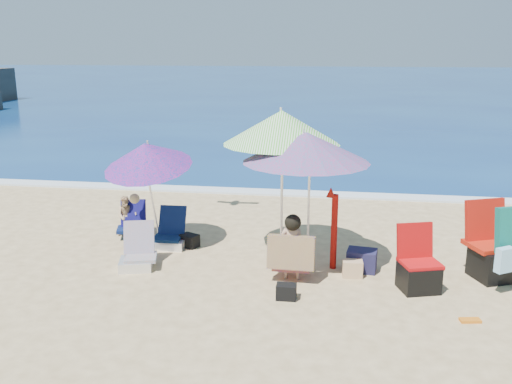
# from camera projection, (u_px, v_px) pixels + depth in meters

# --- Properties ---
(ground) EXTENTS (120.00, 120.00, 0.00)m
(ground) POSITION_uv_depth(u_px,v_px,m) (267.00, 289.00, 7.63)
(ground) COLOR #D8BC84
(ground) RESTS_ON ground
(sea) EXTENTS (120.00, 80.00, 0.12)m
(sea) POSITION_uv_depth(u_px,v_px,m) (332.00, 83.00, 50.68)
(sea) COLOR navy
(sea) RESTS_ON ground
(foam) EXTENTS (120.00, 0.50, 0.04)m
(foam) POSITION_uv_depth(u_px,v_px,m) (297.00, 193.00, 12.50)
(foam) COLOR white
(foam) RESTS_ON ground
(umbrella_turquoise) EXTENTS (2.34, 2.34, 2.08)m
(umbrella_turquoise) POSITION_uv_depth(u_px,v_px,m) (306.00, 147.00, 7.87)
(umbrella_turquoise) COLOR white
(umbrella_turquoise) RESTS_ON ground
(umbrella_striped) EXTENTS (1.77, 1.77, 2.34)m
(umbrella_striped) POSITION_uv_depth(u_px,v_px,m) (282.00, 127.00, 8.28)
(umbrella_striped) COLOR white
(umbrella_striped) RESTS_ON ground
(umbrella_blue) EXTENTS (1.63, 1.67, 1.90)m
(umbrella_blue) POSITION_uv_depth(u_px,v_px,m) (146.00, 155.00, 8.74)
(umbrella_blue) COLOR white
(umbrella_blue) RESTS_ON ground
(furled_umbrella) EXTENTS (0.21, 0.19, 1.25)m
(furled_umbrella) POSITION_uv_depth(u_px,v_px,m) (333.00, 224.00, 8.18)
(furled_umbrella) COLOR #A2110B
(furled_umbrella) RESTS_ON ground
(chair_navy) EXTENTS (0.52, 0.57, 0.63)m
(chair_navy) POSITION_uv_depth(u_px,v_px,m) (171.00, 237.00, 9.22)
(chair_navy) COLOR #0B2040
(chair_navy) RESTS_ON ground
(chair_rainbow) EXTENTS (0.62, 0.69, 0.65)m
(chair_rainbow) POSITION_uv_depth(u_px,v_px,m) (138.00, 256.00, 8.36)
(chair_rainbow) COLOR #E06B4F
(chair_rainbow) RESTS_ON ground
(camp_chair_left) EXTENTS (0.63, 0.64, 0.88)m
(camp_chair_left) POSITION_uv_depth(u_px,v_px,m) (418.00, 271.00, 7.57)
(camp_chair_left) COLOR red
(camp_chair_left) RESTS_ON ground
(camp_chair_right) EXTENTS (0.87, 1.16, 1.14)m
(camp_chair_right) POSITION_uv_depth(u_px,v_px,m) (497.00, 252.00, 7.87)
(camp_chair_right) COLOR red
(camp_chair_right) RESTS_ON ground
(person_center) EXTENTS (0.66, 0.56, 0.96)m
(person_center) POSITION_uv_depth(u_px,v_px,m) (292.00, 248.00, 7.84)
(person_center) COLOR tan
(person_center) RESTS_ON ground
(person_left) EXTENTS (0.55, 0.60, 0.79)m
(person_left) POSITION_uv_depth(u_px,v_px,m) (128.00, 216.00, 9.70)
(person_left) COLOR tan
(person_left) RESTS_ON ground
(bag_black_a) EXTENTS (0.35, 0.31, 0.21)m
(bag_black_a) POSITION_uv_depth(u_px,v_px,m) (190.00, 241.00, 9.22)
(bag_black_a) COLOR black
(bag_black_a) RESTS_ON ground
(bag_tan) EXTENTS (0.29, 0.22, 0.24)m
(bag_tan) POSITION_uv_depth(u_px,v_px,m) (352.00, 269.00, 8.02)
(bag_tan) COLOR tan
(bag_tan) RESTS_ON ground
(bag_navy_b) EXTENTS (0.46, 0.37, 0.32)m
(bag_navy_b) POSITION_uv_depth(u_px,v_px,m) (362.00, 260.00, 8.24)
(bag_navy_b) COLOR #1B1A3B
(bag_navy_b) RESTS_ON ground
(bag_black_b) EXTENTS (0.26, 0.18, 0.20)m
(bag_black_b) POSITION_uv_depth(u_px,v_px,m) (286.00, 292.00, 7.32)
(bag_black_b) COLOR black
(bag_black_b) RESTS_ON ground
(orange_item) EXTENTS (0.26, 0.15, 0.03)m
(orange_item) POSITION_uv_depth(u_px,v_px,m) (470.00, 320.00, 6.73)
(orange_item) COLOR orange
(orange_item) RESTS_ON ground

